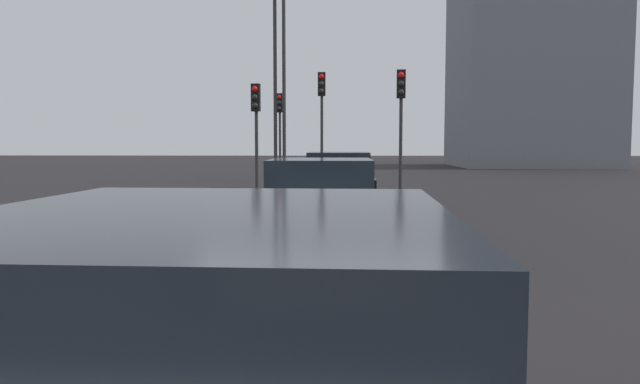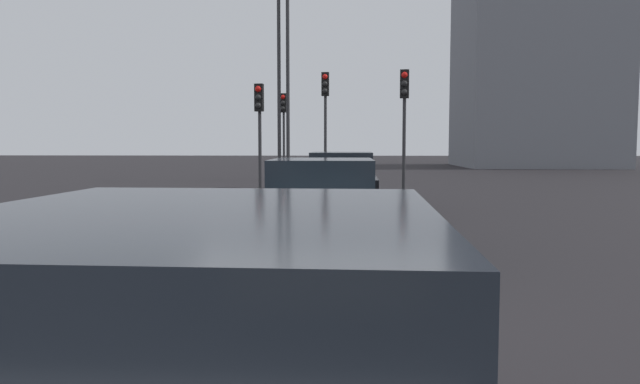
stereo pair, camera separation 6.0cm
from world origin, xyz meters
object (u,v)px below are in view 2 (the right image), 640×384
traffic_light_near_right (259,115)px  traffic_light_far_right (283,118)px  car_black_lead (342,182)px  traffic_light_far_left (404,106)px  street_lamp_kerbside (279,72)px  car_teal_second (323,205)px  street_lamp_far (288,70)px  traffic_light_near_left (325,105)px

traffic_light_near_right → traffic_light_far_right: 9.04m
car_black_lead → traffic_light_far_right: (13.54, 2.89, 2.22)m
traffic_light_far_left → traffic_light_far_right: size_ratio=0.99×
street_lamp_kerbside → traffic_light_far_right: bearing=-2.9°
car_black_lead → car_teal_second: car_black_lead is taller
car_teal_second → traffic_light_far_left: 10.39m
car_black_lead → traffic_light_far_left: bearing=-24.4°
traffic_light_far_left → street_lamp_kerbside: street_lamp_kerbside is taller
car_teal_second → traffic_light_far_right: size_ratio=1.09×
car_black_lead → traffic_light_far_right: bearing=12.9°
traffic_light_far_left → street_lamp_far: size_ratio=0.47×
traffic_light_far_left → traffic_light_far_right: bearing=-144.4°
car_teal_second → traffic_light_far_left: traffic_light_far_left is taller
traffic_light_near_right → street_lamp_kerbside: bearing=-171.1°
car_black_lead → car_teal_second: (-5.74, 0.27, -0.01)m
traffic_light_near_right → street_lamp_far: bearing=-174.1°
car_teal_second → street_lamp_kerbside: (18.00, 2.69, 4.23)m
traffic_light_near_left → street_lamp_kerbside: bearing=-147.4°
traffic_light_far_left → street_lamp_far: 9.50m
traffic_light_far_right → street_lamp_kerbside: street_lamp_kerbside is taller
traffic_light_near_right → street_lamp_kerbside: size_ratio=0.43×
traffic_light_near_left → street_lamp_far: (4.15, 1.85, 1.83)m
traffic_light_near_right → street_lamp_far: (7.75, -0.21, 2.36)m
traffic_light_near_left → traffic_light_near_right: bearing=-25.6°
traffic_light_near_left → traffic_light_near_right: (-3.59, 2.05, -0.53)m
traffic_light_far_left → street_lamp_far: (8.09, 4.52, 2.09)m
car_teal_second → street_lamp_far: 18.64m
traffic_light_near_right → traffic_light_near_left: bearing=157.7°
car_black_lead → traffic_light_near_left: size_ratio=1.00×
traffic_light_far_right → car_teal_second: bearing=14.1°
traffic_light_near_right → traffic_light_far_left: traffic_light_far_left is taller
traffic_light_near_left → traffic_light_near_right: traffic_light_near_left is taller
street_lamp_far → car_black_lead: bearing=-168.2°
car_teal_second → traffic_light_far_left: bearing=-12.8°
traffic_light_near_left → street_lamp_kerbside: size_ratio=0.52×
traffic_light_far_left → street_lamp_kerbside: (8.10, 4.92, 2.03)m
car_teal_second → traffic_light_far_left: (9.90, -2.23, 2.20)m
traffic_light_near_left → traffic_light_far_left: (-3.94, -2.67, -0.26)m
car_teal_second → traffic_light_far_right: 19.59m
street_lamp_kerbside → street_lamp_far: size_ratio=0.99×
street_lamp_far → car_teal_second: bearing=-172.8°
car_black_lead → street_lamp_kerbside: bearing=14.4°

